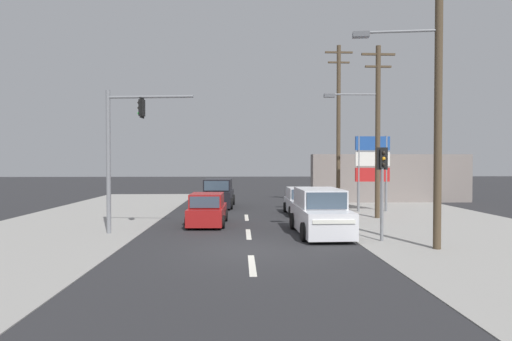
# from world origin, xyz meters

# --- Properties ---
(ground_plane) EXTENTS (140.00, 140.00, 0.00)m
(ground_plane) POSITION_xyz_m (0.00, 0.00, 0.00)
(ground_plane) COLOR #28282B
(lane_dash_near) EXTENTS (0.20, 2.40, 0.01)m
(lane_dash_near) POSITION_xyz_m (0.00, -2.00, 0.00)
(lane_dash_near) COLOR silver
(lane_dash_near) RESTS_ON ground
(lane_dash_mid) EXTENTS (0.20, 2.40, 0.01)m
(lane_dash_mid) POSITION_xyz_m (0.00, 3.00, 0.00)
(lane_dash_mid) COLOR silver
(lane_dash_mid) RESTS_ON ground
(lane_dash_far) EXTENTS (0.20, 2.40, 0.01)m
(lane_dash_far) POSITION_xyz_m (0.00, 8.00, 0.00)
(lane_dash_far) COLOR silver
(lane_dash_far) RESTS_ON ground
(kerb_right_verge) EXTENTS (10.00, 44.00, 0.02)m
(kerb_right_verge) POSITION_xyz_m (9.00, 2.00, 0.01)
(kerb_right_verge) COLOR gray
(kerb_right_verge) RESTS_ON ground
(kerb_left_verge) EXTENTS (8.00, 40.00, 0.02)m
(kerb_left_verge) POSITION_xyz_m (-8.50, 4.00, 0.01)
(kerb_left_verge) COLOR gray
(kerb_left_verge) RESTS_ON ground
(utility_pole_foreground_right) EXTENTS (3.77, 0.67, 10.40)m
(utility_pole_foreground_right) POSITION_xyz_m (6.29, -0.16, 5.57)
(utility_pole_foreground_right) COLOR #4C3D2B
(utility_pole_foreground_right) RESTS_ON ground
(utility_pole_midground_right) EXTENTS (3.78, 0.36, 9.18)m
(utility_pole_midground_right) POSITION_xyz_m (6.85, 7.45, 4.95)
(utility_pole_midground_right) COLOR #4C3D2B
(utility_pole_midground_right) RESTS_ON ground
(utility_pole_background_right) EXTENTS (1.80, 0.26, 10.59)m
(utility_pole_background_right) POSITION_xyz_m (6.07, 12.24, 5.54)
(utility_pole_background_right) COLOR #4C3D2B
(utility_pole_background_right) RESTS_ON ground
(traffic_signal_mast) EXTENTS (3.67, 0.54, 6.00)m
(traffic_signal_mast) POSITION_xyz_m (-5.30, 3.24, 3.83)
(traffic_signal_mast) COLOR slate
(traffic_signal_mast) RESTS_ON ground
(pedestal_signal_right_kerb) EXTENTS (0.44, 0.30, 3.56)m
(pedestal_signal_right_kerb) POSITION_xyz_m (5.01, 1.24, 2.42)
(pedestal_signal_right_kerb) COLOR slate
(pedestal_signal_right_kerb) RESTS_ON ground
(shopping_plaza_sign) EXTENTS (2.10, 0.16, 4.60)m
(shopping_plaza_sign) POSITION_xyz_m (7.68, 10.31, 2.98)
(shopping_plaza_sign) COLOR slate
(shopping_plaza_sign) RESTS_ON ground
(shopfront_wall_far) EXTENTS (12.00, 1.00, 3.60)m
(shopfront_wall_far) POSITION_xyz_m (11.00, 16.00, 1.80)
(shopfront_wall_far) COLOR gray
(shopfront_wall_far) RESTS_ON ground
(suv_oncoming_near) EXTENTS (2.13, 4.57, 1.90)m
(suv_oncoming_near) POSITION_xyz_m (2.97, 2.89, 0.88)
(suv_oncoming_near) COLOR silver
(suv_oncoming_near) RESTS_ON ground
(suv_oncoming_mid) EXTENTS (2.16, 4.59, 1.90)m
(suv_oncoming_mid) POSITION_xyz_m (-1.80, 13.19, 0.88)
(suv_oncoming_mid) COLOR black
(suv_oncoming_mid) RESTS_ON ground
(hatchback_receding_far) EXTENTS (1.83, 3.67, 1.53)m
(hatchback_receding_far) POSITION_xyz_m (3.19, 9.27, 0.70)
(hatchback_receding_far) COLOR silver
(hatchback_receding_far) RESTS_ON ground
(hatchback_kerbside_parked) EXTENTS (1.85, 3.68, 1.53)m
(hatchback_kerbside_parked) POSITION_xyz_m (-1.91, 5.53, 0.70)
(hatchback_kerbside_parked) COLOR maroon
(hatchback_kerbside_parked) RESTS_ON ground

